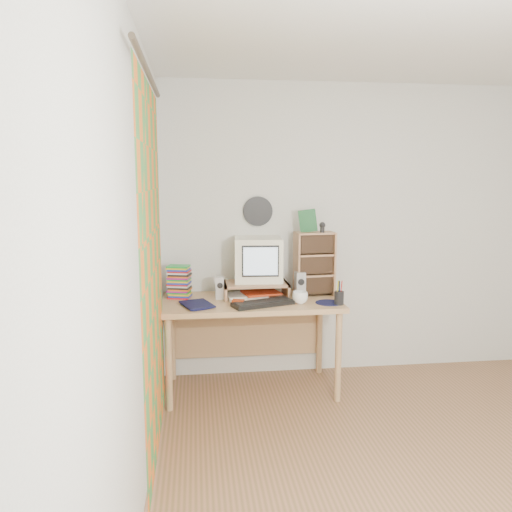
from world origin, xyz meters
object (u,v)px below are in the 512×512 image
object	(u,v)px
diary	(184,304)
cd_rack	(314,264)
crt_monitor	(258,260)
mug	(300,298)
keyboard	(263,303)
dvd_stack	(179,283)
desk	(250,314)

from	to	relation	value
diary	cd_rack	bearing A→B (deg)	-3.31
cd_rack	crt_monitor	bearing A→B (deg)	172.09
mug	diary	xyz separation A→B (m)	(-0.89, -0.02, -0.02)
cd_rack	mug	size ratio (longest dim) A/B	4.36
keyboard	dvd_stack	size ratio (longest dim) A/B	1.97
dvd_stack	desk	bearing A→B (deg)	6.17
mug	crt_monitor	bearing A→B (deg)	132.93
desk	keyboard	xyz separation A→B (m)	(0.07, -0.25, 0.15)
desk	diary	world-z (taller)	diary
dvd_stack	diary	bearing A→B (deg)	-68.29
crt_monitor	desk	bearing A→B (deg)	-127.73
dvd_stack	mug	xyz separation A→B (m)	(0.93, -0.30, -0.07)
desk	dvd_stack	size ratio (longest dim) A/B	5.84
desk	crt_monitor	size ratio (longest dim) A/B	3.73
dvd_stack	cd_rack	xyz separation A→B (m)	(1.10, -0.02, 0.14)
dvd_stack	cd_rack	bearing A→B (deg)	13.08
desk	cd_rack	distance (m)	0.67
keyboard	diary	world-z (taller)	diary
crt_monitor	keyboard	size ratio (longest dim) A/B	0.79
crt_monitor	diary	xyz separation A→B (m)	(-0.60, -0.33, -0.27)
desk	crt_monitor	world-z (taller)	crt_monitor
crt_monitor	mug	size ratio (longest dim) A/B	3.13
desk	mug	world-z (taller)	mug
mug	keyboard	bearing A→B (deg)	-175.25
crt_monitor	diary	distance (m)	0.73
dvd_stack	diary	distance (m)	0.33
dvd_stack	mug	distance (m)	0.98
dvd_stack	diary	size ratio (longest dim) A/B	0.97
keyboard	cd_rack	xyz separation A→B (m)	(0.47, 0.31, 0.25)
cd_rack	desk	bearing A→B (deg)	-178.24
mug	desk	bearing A→B (deg)	148.72
keyboard	cd_rack	bearing A→B (deg)	13.96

